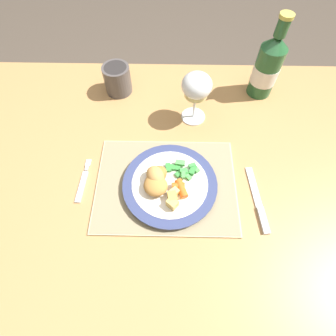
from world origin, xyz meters
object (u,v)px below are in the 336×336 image
object	(u,v)px
bottle	(267,67)
drinking_cup	(117,79)
dinner_plate	(170,184)
dining_table	(167,183)
table_knife	(259,205)
wine_glass	(197,88)
fork	(83,183)

from	to	relation	value
bottle	drinking_cup	size ratio (longest dim) A/B	2.79
dinner_plate	bottle	size ratio (longest dim) A/B	0.95
dining_table	table_knife	bearing A→B (deg)	-23.16
table_knife	bottle	xyz separation A→B (m)	(0.06, 0.42, 0.10)
table_knife	drinking_cup	xyz separation A→B (m)	(-0.41, 0.42, 0.05)
wine_glass	bottle	distance (m)	0.26
dinner_plate	drinking_cup	bearing A→B (deg)	115.70
dining_table	wine_glass	distance (m)	0.29
dining_table	fork	bearing A→B (deg)	-167.77
bottle	dinner_plate	bearing A→B (deg)	-128.43
dining_table	bottle	world-z (taller)	bottle
dining_table	drinking_cup	distance (m)	0.38
drinking_cup	dinner_plate	bearing A→B (deg)	-64.30
table_knife	wine_glass	bearing A→B (deg)	118.08
dinner_plate	drinking_cup	size ratio (longest dim) A/B	2.67
fork	table_knife	bearing A→B (deg)	-6.60
fork	drinking_cup	xyz separation A→B (m)	(0.06, 0.36, 0.05)
dinner_plate	wine_glass	world-z (taller)	wine_glass
dinner_plate	wine_glass	bearing A→B (deg)	74.49
table_knife	dining_table	bearing A→B (deg)	156.84
table_knife	drinking_cup	size ratio (longest dim) A/B	2.04
fork	bottle	distance (m)	0.65
dining_table	table_knife	distance (m)	0.28
dining_table	table_knife	world-z (taller)	table_knife
wine_glass	drinking_cup	distance (m)	0.28
dining_table	bottle	bearing A→B (deg)	46.00
fork	bottle	world-z (taller)	bottle
dinner_plate	fork	world-z (taller)	dinner_plate
fork	drinking_cup	distance (m)	0.37
table_knife	fork	bearing A→B (deg)	173.40
dinner_plate	table_knife	distance (m)	0.24
drinking_cup	bottle	bearing A→B (deg)	0.35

